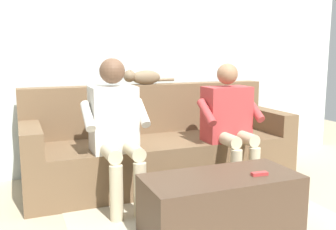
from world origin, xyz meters
name	(u,v)px	position (x,y,z in m)	size (l,w,h in m)	color
ground_plane	(192,208)	(0.00, 0.60, 0.00)	(8.00, 8.00, 0.00)	tan
back_wall	(141,53)	(0.00, -0.68, 1.22)	(5.06, 0.06, 2.44)	silver
couch	(159,148)	(0.00, -0.15, 0.31)	(2.51, 0.85, 0.91)	brown
coffee_table	(221,204)	(0.00, 1.05, 0.20)	(1.06, 0.49, 0.41)	#4C3828
person_left_seated	(229,119)	(-0.53, 0.26, 0.63)	(0.57, 0.51, 1.13)	#B23838
person_right_seated	(115,124)	(0.53, 0.25, 0.66)	(0.52, 0.61, 1.18)	beige
cat_on_backrest	(142,77)	(0.08, -0.42, 0.98)	(0.53, 0.12, 0.15)	#756047
remote_red	(260,174)	(-0.24, 1.14, 0.42)	(0.12, 0.04, 0.02)	#B73333
floor_rug	(211,223)	(0.00, 0.91, 0.00)	(1.96, 1.63, 0.01)	#B7AD93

